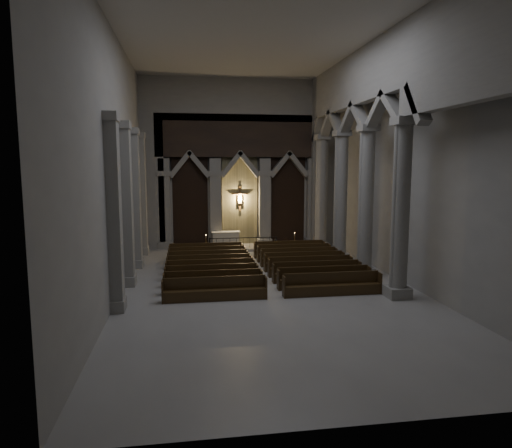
{
  "coord_description": "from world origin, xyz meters",
  "views": [
    {
      "loc": [
        -3.88,
        -21.36,
        6.01
      ],
      "look_at": [
        -0.14,
        3.0,
        2.76
      ],
      "focal_mm": 32.0,
      "sensor_mm": 36.0,
      "label": 1
    }
  ],
  "objects_px": {
    "altar": "(226,239)",
    "candle_stand_right": "(294,246)",
    "altar_rail": "(243,242)",
    "candle_stand_left": "(206,249)",
    "worshipper": "(276,247)",
    "pews": "(259,268)"
  },
  "relations": [
    {
      "from": "altar",
      "to": "candle_stand_left",
      "type": "relative_size",
      "value": 1.56
    },
    {
      "from": "candle_stand_left",
      "to": "candle_stand_right",
      "type": "distance_m",
      "value": 6.12
    },
    {
      "from": "candle_stand_left",
      "to": "worshipper",
      "type": "relative_size",
      "value": 1.19
    },
    {
      "from": "altar",
      "to": "pews",
      "type": "xyz_separation_m",
      "value": [
        1.13,
        -8.25,
        -0.33
      ]
    },
    {
      "from": "candle_stand_left",
      "to": "pews",
      "type": "xyz_separation_m",
      "value": [
        2.63,
        -6.2,
        -0.02
      ]
    },
    {
      "from": "altar_rail",
      "to": "pews",
      "type": "xyz_separation_m",
      "value": [
        0.0,
        -7.07,
        -0.29
      ]
    },
    {
      "from": "altar",
      "to": "candle_stand_right",
      "type": "distance_m",
      "value": 5.04
    },
    {
      "from": "altar_rail",
      "to": "candle_stand_right",
      "type": "distance_m",
      "value": 3.59
    },
    {
      "from": "altar_rail",
      "to": "pews",
      "type": "relative_size",
      "value": 0.48
    },
    {
      "from": "altar",
      "to": "candle_stand_right",
      "type": "height_order",
      "value": "candle_stand_right"
    },
    {
      "from": "altar",
      "to": "altar_rail",
      "type": "bearing_deg",
      "value": -46.22
    },
    {
      "from": "altar",
      "to": "worshipper",
      "type": "distance_m",
      "value": 4.48
    },
    {
      "from": "altar_rail",
      "to": "worshipper",
      "type": "xyz_separation_m",
      "value": [
        1.94,
        -2.08,
        -0.07
      ]
    },
    {
      "from": "pews",
      "to": "worshipper",
      "type": "distance_m",
      "value": 5.36
    },
    {
      "from": "altar_rail",
      "to": "candle_stand_right",
      "type": "relative_size",
      "value": 3.67
    },
    {
      "from": "candle_stand_right",
      "to": "worshipper",
      "type": "xyz_separation_m",
      "value": [
        -1.55,
        -1.27,
        0.2
      ]
    },
    {
      "from": "pews",
      "to": "worshipper",
      "type": "xyz_separation_m",
      "value": [
        1.94,
        4.99,
        0.21
      ]
    },
    {
      "from": "altar_rail",
      "to": "candle_stand_left",
      "type": "xyz_separation_m",
      "value": [
        -2.63,
        -0.87,
        -0.27
      ]
    },
    {
      "from": "candle_stand_left",
      "to": "pews",
      "type": "height_order",
      "value": "candle_stand_left"
    },
    {
      "from": "altar",
      "to": "pews",
      "type": "bearing_deg",
      "value": -82.22
    },
    {
      "from": "altar_rail",
      "to": "pews",
      "type": "bearing_deg",
      "value": -90.0
    },
    {
      "from": "worshipper",
      "to": "pews",
      "type": "bearing_deg",
      "value": -119.39
    }
  ]
}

